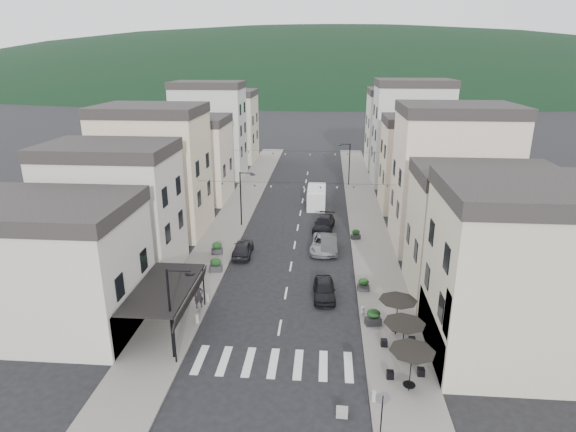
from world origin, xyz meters
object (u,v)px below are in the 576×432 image
(parked_car_a, at_px, (324,289))
(parked_car_b, at_px, (329,244))
(delivery_van, at_px, (317,196))
(pedestrian_a, at_px, (199,296))
(parked_car_c, at_px, (323,244))
(parked_car_e, at_px, (243,248))
(parked_car_d, at_px, (324,224))
(pedestrian_b, at_px, (171,275))

(parked_car_a, xyz_separation_m, parked_car_b, (0.32, 9.24, 0.03))
(parked_car_b, bearing_deg, delivery_van, 94.03)
(parked_car_a, xyz_separation_m, pedestrian_a, (-9.05, -2.46, 0.38))
(parked_car_c, distance_m, delivery_van, 14.06)
(parked_car_e, bearing_deg, parked_car_a, 132.95)
(parked_car_b, bearing_deg, parked_car_d, 92.85)
(pedestrian_a, xyz_separation_m, pedestrian_b, (-3.11, 3.42, -0.07))
(parked_car_a, relative_size, pedestrian_b, 2.28)
(parked_car_a, xyz_separation_m, parked_car_c, (-0.16, 9.31, 0.00))
(parked_car_e, distance_m, delivery_van, 17.02)
(parked_car_d, height_order, pedestrian_b, pedestrian_b)
(parked_car_d, bearing_deg, delivery_van, 104.45)
(parked_car_e, bearing_deg, parked_car_d, -137.06)
(parked_car_e, height_order, pedestrian_b, pedestrian_b)
(parked_car_d, bearing_deg, parked_car_a, -81.75)
(parked_car_b, height_order, delivery_van, delivery_van)
(parked_car_a, relative_size, parked_car_d, 0.84)
(parked_car_b, relative_size, pedestrian_a, 2.29)
(parked_car_d, relative_size, delivery_van, 0.88)
(parked_car_a, bearing_deg, delivery_van, 90.08)
(parked_car_c, bearing_deg, delivery_van, 97.71)
(parked_car_c, bearing_deg, pedestrian_b, -141.55)
(parked_car_b, relative_size, parked_car_c, 0.87)
(delivery_van, relative_size, pedestrian_a, 2.87)
(parked_car_b, distance_m, pedestrian_a, 14.99)
(parked_car_d, bearing_deg, pedestrian_b, -122.97)
(parked_car_c, bearing_deg, pedestrian_a, -123.46)
(pedestrian_a, relative_size, pedestrian_b, 1.07)
(parked_car_a, relative_size, delivery_van, 0.74)
(parked_car_c, xyz_separation_m, pedestrian_a, (-8.89, -11.76, 0.38))
(delivery_van, height_order, pedestrian_b, delivery_van)
(parked_car_b, relative_size, parked_car_d, 0.91)
(parked_car_e, distance_m, pedestrian_b, 8.05)
(parked_car_a, bearing_deg, parked_car_d, 87.85)
(parked_car_d, xyz_separation_m, delivery_van, (-1.00, 8.36, 0.59))
(parked_car_a, height_order, parked_car_c, parked_car_c)
(parked_car_b, bearing_deg, pedestrian_b, -148.43)
(parked_car_e, relative_size, pedestrian_a, 2.23)
(parked_car_c, xyz_separation_m, pedestrian_b, (-12.00, -8.35, 0.31))
(parked_car_d, xyz_separation_m, pedestrian_b, (-12.00, -14.00, 0.31))
(parked_car_d, bearing_deg, parked_car_c, -82.37)
(parked_car_a, distance_m, parked_car_d, 14.96)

